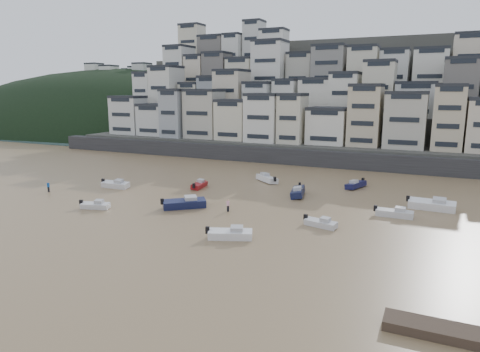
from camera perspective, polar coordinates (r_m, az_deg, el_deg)
The scene contains 18 objects.
ground at distance 45.81m, azimuth -27.13°, elevation -10.82°, with size 400.00×400.00×0.00m, color #94734F.
sea_strip at distance 224.02m, azimuth -15.64°, elevation 6.83°, with size 340.00×340.00×0.00m, color #496268.
harbor_wall at distance 94.90m, azimuth 9.53°, elevation 2.42°, with size 140.00×3.00×3.50m, color #38383A.
hillside at distance 131.90m, azimuth 16.35°, elevation 9.52°, with size 141.04×66.00×50.00m.
headland at distance 206.80m, azimuth -14.23°, elevation 6.55°, with size 216.00×135.00×53.33m.
boat_a at distance 48.06m, azimuth -1.32°, elevation -7.55°, with size 5.38×1.76×1.47m, color white, non-canonical shape.
boat_b at distance 53.06m, azimuth 10.70°, elevation -6.06°, with size 4.40×1.44×1.20m, color silver, non-canonical shape.
boat_c at distance 60.65m, azimuth -7.43°, elevation -3.45°, with size 6.53×2.14×1.78m, color #151B43, non-canonical shape.
boat_d at distance 59.68m, azimuth 19.91°, elevation -4.49°, with size 5.13×1.68×1.40m, color silver, non-canonical shape.
boat_e at distance 67.63m, azimuth 7.73°, elevation -1.96°, with size 6.05×1.98×1.65m, color #12183A, non-canonical shape.
boat_f at distance 72.79m, azimuth -5.46°, elevation -1.09°, with size 4.77×1.56×1.30m, color maroon, non-canonical shape.
boat_g at distance 64.94m, azimuth 24.21°, elevation -3.37°, with size 6.64×2.17×1.81m, color white, non-canonical shape.
boat_h at distance 77.37m, azimuth 3.62°, elevation -0.20°, with size 5.81×1.90×1.58m, color silver, non-canonical shape.
boat_i at distance 75.05m, azimuth 15.19°, elevation -1.00°, with size 5.33×1.74×1.45m, color #151642, non-canonical shape.
boat_j at distance 63.23m, azimuth -18.75°, elevation -3.63°, with size 4.38×1.43×1.19m, color silver, non-canonical shape.
boat_k at distance 75.47m, azimuth -16.29°, elevation -0.99°, with size 5.38×1.76×1.47m, color silver, non-canonical shape.
person_blue at distance 76.23m, azimuth -24.19°, elevation -1.31°, with size 0.44×0.44×1.74m, color #1653AB, non-canonical shape.
person_pink at distance 58.51m, azimuth -1.62°, elevation -3.93°, with size 0.44×0.44×1.74m, color #F8AFC5, non-canonical shape.
Camera 1 is at (34.31, -25.56, 16.37)m, focal length 32.00 mm.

